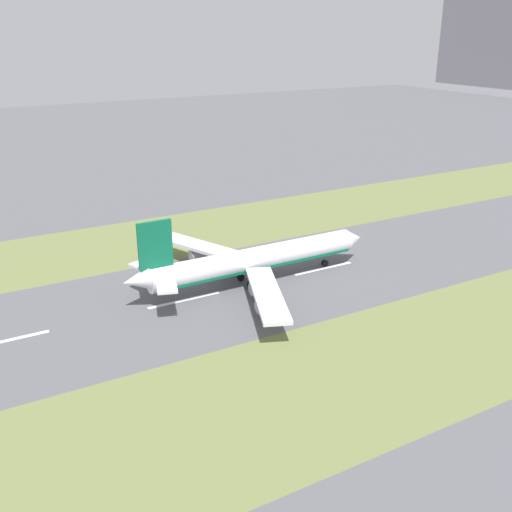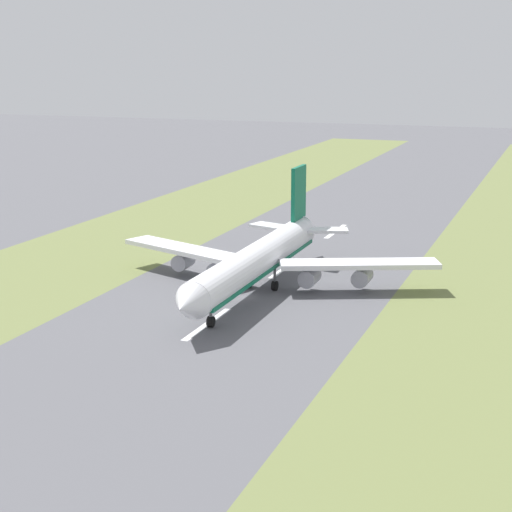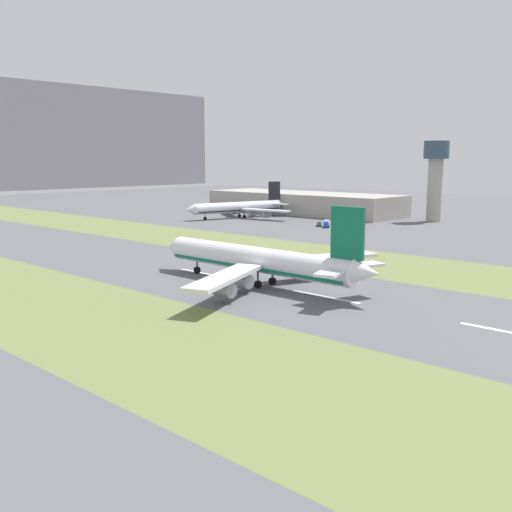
# 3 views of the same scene
# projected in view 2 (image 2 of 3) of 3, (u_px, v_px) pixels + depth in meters

# --- Properties ---
(ground_plane) EXTENTS (800.00, 800.00, 0.00)m
(ground_plane) POSITION_uv_depth(u_px,v_px,m) (245.00, 297.00, 153.85)
(ground_plane) COLOR #56565B
(grass_median_west) EXTENTS (40.00, 600.00, 0.01)m
(grass_median_west) POSITION_uv_depth(u_px,v_px,m) (503.00, 323.00, 138.71)
(grass_median_west) COLOR olive
(grass_median_west) RESTS_ON ground
(grass_median_east) EXTENTS (40.00, 600.00, 0.01)m
(grass_median_east) POSITION_uv_depth(u_px,v_px,m) (32.00, 275.00, 168.98)
(grass_median_east) COLOR olive
(grass_median_east) RESTS_ON ground
(centreline_dash_near) EXTENTS (1.20, 18.00, 0.01)m
(centreline_dash_near) POSITION_uv_depth(u_px,v_px,m) (336.00, 231.00, 211.47)
(centreline_dash_near) COLOR silver
(centreline_dash_near) RESTS_ON ground
(centreline_dash_mid) EXTENTS (1.20, 18.00, 0.01)m
(centreline_dash_mid) POSITION_uv_depth(u_px,v_px,m) (285.00, 268.00, 174.93)
(centreline_dash_mid) COLOR silver
(centreline_dash_mid) RESTS_ON ground
(centreline_dash_far) EXTENTS (1.20, 18.00, 0.01)m
(centreline_dash_far) POSITION_uv_depth(u_px,v_px,m) (207.00, 324.00, 138.38)
(centreline_dash_far) COLOR silver
(centreline_dash_far) RESTS_ON ground
(airplane_main_jet) EXTENTS (64.13, 67.03, 20.20)m
(airplane_main_jet) POSITION_uv_depth(u_px,v_px,m) (260.00, 259.00, 156.67)
(airplane_main_jet) COLOR white
(airplane_main_jet) RESTS_ON ground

